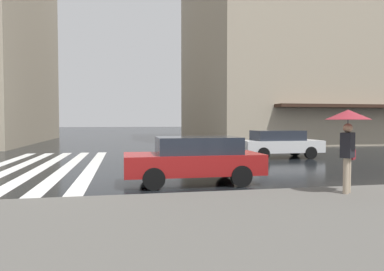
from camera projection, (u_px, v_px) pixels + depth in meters
The scene contains 6 objects.
ground_plane at pixel (79, 182), 11.03m from camera, with size 220.00×220.00×0.00m, color black.
zebra_crossing at pixel (43, 167), 14.59m from camera, with size 13.00×4.50×0.01m.
haussmann_block_corner at pixel (309, 34), 36.48m from camera, with size 21.10×23.56×22.25m.
car_white at pixel (279, 143), 18.15m from camera, with size 1.85×4.10×1.41m.
car_red at pixel (194, 159), 10.68m from camera, with size 1.85×4.10×1.41m.
pedestrian_with_floral_umbrella at pixel (348, 126), 8.45m from camera, with size 1.06×1.06×2.01m.
Camera 1 is at (-11.43, -1.39, 1.88)m, focal length 33.10 mm.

